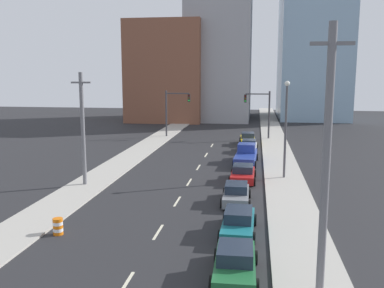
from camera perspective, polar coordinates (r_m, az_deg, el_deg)
The scene contains 25 objects.
sidewalk_left at distance 62.72m, azimuth -3.84°, elevation 1.18°, with size 3.36×103.68×0.13m.
sidewalk_right at distance 61.35m, azimuth 10.81°, elevation 0.85°, with size 3.36×103.68×0.13m.
lane_stripe_at_8m at distance 19.56m, azimuth -8.86°, elevation -18.03°, with size 0.16×2.40×0.01m, color beige.
lane_stripe_at_14m at distance 25.07m, azimuth -4.53°, elevation -11.61°, with size 0.16×2.40×0.01m, color beige.
lane_stripe_at_20m at distance 30.66m, azimuth -1.98°, elevation -7.65°, with size 0.16×2.40×0.01m, color beige.
lane_stripe_at_26m at distance 35.88m, azimuth -0.38°, elevation -5.11°, with size 0.16×2.40×0.01m, color beige.
lane_stripe_at_31m at distance 41.45m, azimuth 0.86°, elevation -3.13°, with size 0.16×2.40×0.01m, color beige.
lane_stripe_at_38m at distance 47.78m, azimuth 1.90°, elevation -1.46°, with size 0.16×2.40×0.01m, color beige.
lane_stripe_at_44m at distance 54.11m, azimuth 2.69°, elevation -0.18°, with size 0.16×2.40×0.01m, color beige.
building_brick_left at distance 84.47m, azimuth -3.07°, elevation 9.58°, with size 14.00×16.00×18.61m.
building_office_center at distance 87.33m, azimuth 3.84°, elevation 13.74°, with size 12.00×20.00×31.31m.
building_glass_right at distance 91.70m, azimuth 15.84°, elevation 13.34°, with size 13.00×20.00×31.74m.
traffic_signal_left at distance 60.87m, azimuth -2.60°, elevation 4.87°, with size 3.58×0.35×6.61m.
traffic_signal_right at distance 59.74m, azimuth 9.37°, elevation 4.67°, with size 3.58×0.35×6.61m.
utility_pole_right_near at distance 17.22m, azimuth 17.44°, elevation -2.49°, with size 1.60×0.32×10.87m.
utility_pole_left_mid at distance 35.04m, azimuth -14.36°, elevation 2.02°, with size 1.60×0.32×9.09m.
traffic_barrel at distance 25.62m, azimuth -17.44°, elevation -10.44°, with size 0.56×0.56×0.95m.
street_lamp at distance 37.08m, azimuth 12.40°, elevation 2.78°, with size 0.44×0.44×8.38m.
sedan_green at distance 19.77m, azimuth 5.76°, elevation -15.51°, with size 2.13×4.60×1.46m.
sedan_teal at distance 24.70m, azimuth 6.20°, elevation -10.36°, with size 2.06×4.78×1.43m.
sedan_gray at distance 30.29m, azimuth 5.91°, elevation -6.63°, with size 2.04×4.35×1.41m.
sedan_red at distance 36.32m, azimuth 6.80°, elevation -3.94°, with size 2.22×4.47×1.40m.
pickup_truck_blue at distance 43.47m, azimuth 7.21°, elevation -1.56°, with size 2.48×6.40×1.91m.
sedan_white at distance 50.00m, azimuth 7.61°, elevation -0.29°, with size 2.07×4.29×1.43m.
sedan_yellow at distance 55.07m, azimuth 7.43°, elevation 0.65°, with size 2.24×4.74×1.55m.
Camera 1 is at (5.37, -8.81, 8.97)m, focal length 40.00 mm.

